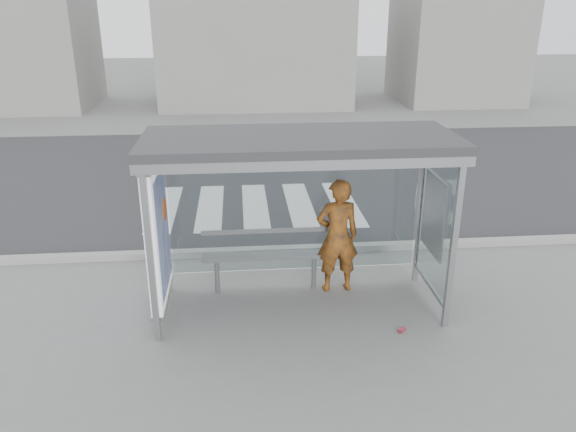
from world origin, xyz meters
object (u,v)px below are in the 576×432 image
object	(u,v)px
person	(337,236)
bench	(265,256)
bus_shelter	(273,180)
soda_can	(402,330)

from	to	relation	value
person	bench	size ratio (longest dim) A/B	0.94
bus_shelter	person	bearing A→B (deg)	23.81
soda_can	bus_shelter	bearing A→B (deg)	153.23
person	soda_can	xyz separation A→B (m)	(0.71, -1.32, -0.89)
person	bench	xyz separation A→B (m)	(-1.11, 0.07, -0.32)
bench	soda_can	xyz separation A→B (m)	(1.82, -1.39, -0.56)
person	bench	world-z (taller)	person
person	soda_can	bearing A→B (deg)	113.60
soda_can	bench	bearing A→B (deg)	142.58
person	soda_can	size ratio (longest dim) A/B	15.37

